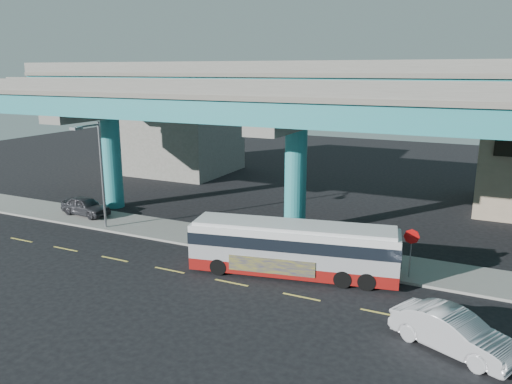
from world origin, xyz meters
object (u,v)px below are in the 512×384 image
at_px(transit_bus, 293,247).
at_px(sedan, 453,332).
at_px(street_lamp, 95,161).
at_px(parked_car, 86,206).
at_px(stop_sign, 411,243).

height_order(transit_bus, sedan, transit_bus).
bearing_deg(street_lamp, parked_car, 147.20).
height_order(parked_car, street_lamp, street_lamp).
bearing_deg(street_lamp, sedan, -13.50).
distance_m(transit_bus, sedan, 9.78).
bearing_deg(stop_sign, transit_bus, -146.08).
height_order(street_lamp, stop_sign, street_lamp).
bearing_deg(stop_sign, parked_car, -168.10).
height_order(sedan, street_lamp, street_lamp).
relative_size(transit_bus, street_lamp, 1.55).
height_order(transit_bus, street_lamp, street_lamp).
distance_m(parked_car, stop_sign, 24.62).
distance_m(transit_bus, stop_sign, 6.31).
bearing_deg(transit_bus, sedan, -38.23).
bearing_deg(sedan, street_lamp, 100.56).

